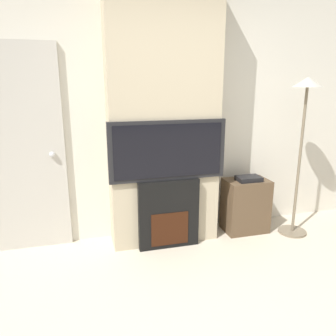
# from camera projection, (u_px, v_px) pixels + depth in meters

# --- Properties ---
(wall_back) EXTENTS (6.00, 0.06, 2.70)m
(wall_back) POSITION_uv_depth(u_px,v_px,m) (158.00, 112.00, 3.47)
(wall_back) COLOR silver
(wall_back) RESTS_ON ground_plane
(chimney_breast) EXTENTS (1.11, 0.37, 2.70)m
(chimney_breast) POSITION_uv_depth(u_px,v_px,m) (163.00, 114.00, 3.27)
(chimney_breast) COLOR #BCAD8E
(chimney_breast) RESTS_ON ground_plane
(fireplace) EXTENTS (0.62, 0.15, 0.72)m
(fireplace) POSITION_uv_depth(u_px,v_px,m) (168.00, 213.00, 3.35)
(fireplace) COLOR black
(fireplace) RESTS_ON ground_plane
(television) EXTENTS (1.17, 0.07, 0.59)m
(television) POSITION_uv_depth(u_px,v_px,m) (168.00, 151.00, 3.18)
(television) COLOR black
(television) RESTS_ON fireplace
(floor_lamp) EXTENTS (0.31, 0.31, 1.71)m
(floor_lamp) POSITION_uv_depth(u_px,v_px,m) (304.00, 120.00, 3.40)
(floor_lamp) COLOR #726651
(floor_lamp) RESTS_ON ground_plane
(media_stand) EXTENTS (0.48, 0.32, 0.66)m
(media_stand) POSITION_uv_depth(u_px,v_px,m) (246.00, 205.00, 3.71)
(media_stand) COLOR brown
(media_stand) RESTS_ON ground_plane
(entry_door) EXTENTS (0.82, 0.09, 2.03)m
(entry_door) POSITION_uv_depth(u_px,v_px,m) (21.00, 151.00, 3.15)
(entry_door) COLOR #BCB7AD
(entry_door) RESTS_ON ground_plane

